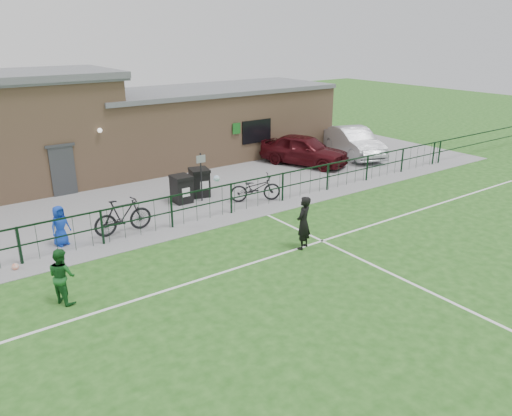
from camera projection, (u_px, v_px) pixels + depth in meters
ground at (373, 312)px, 12.47m from camera, size 90.00×90.00×0.00m
paving_strip at (147, 183)px, 22.77m from camera, size 34.00×13.00×0.02m
pitch_line_touch at (212, 220)px, 18.42m from camera, size 28.00×0.10×0.01m
pitch_line_mid at (275, 256)px, 15.52m from camera, size 28.00×0.10×0.01m
pitch_line_perp at (423, 289)px, 13.57m from camera, size 0.10×16.00×0.01m
perimeter_fence at (208, 204)px, 18.37m from camera, size 28.00×0.10×1.20m
wheelie_bin_left at (181, 190)px, 20.14m from camera, size 0.68×0.77×1.03m
wheelie_bin_right at (199, 183)px, 20.90m from camera, size 0.89×0.96×1.09m
sign_post at (201, 177)px, 20.14m from camera, size 0.07×0.07×2.00m
car_maroon at (304, 150)px, 25.69m from camera, size 3.47×4.94×1.56m
car_silver at (354, 142)px, 27.41m from camera, size 3.10×5.05×1.57m
bicycle_d at (123, 216)px, 17.05m from camera, size 2.04×0.58×1.23m
bicycle_e at (255, 188)px, 20.26m from camera, size 2.21×1.50×1.10m
spectator_child at (60, 226)px, 16.06m from camera, size 0.76×0.62×1.34m
goalkeeper_kick at (301, 222)px, 15.82m from camera, size 1.95×3.26×2.03m
outfield_player at (62, 276)px, 12.69m from camera, size 0.78×0.88×1.48m
ball_ground at (15, 267)px, 14.61m from camera, size 0.20×0.20×0.20m
clubhouse at (101, 128)px, 23.83m from camera, size 24.25×5.40×4.96m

